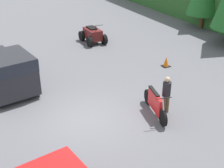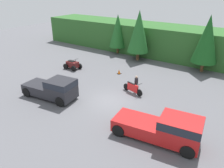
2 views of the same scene
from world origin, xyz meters
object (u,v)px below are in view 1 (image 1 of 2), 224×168
at_px(pickup_truck_second, 3,69).
at_px(traffic_cone, 166,62).
at_px(dirt_bike, 155,103).
at_px(quad_atv, 93,35).
at_px(rider_person, 166,94).

height_order(pickup_truck_second, traffic_cone, pickup_truck_second).
distance_m(dirt_bike, quad_atv, 9.43).
relative_size(dirt_bike, rider_person, 1.43).
xyz_separation_m(quad_atv, traffic_cone, (5.55, 1.86, -0.26)).
distance_m(dirt_bike, rider_person, 0.59).
relative_size(pickup_truck_second, dirt_bike, 2.25).
height_order(pickup_truck_second, dirt_bike, pickup_truck_second).
bearing_deg(rider_person, quad_atv, 168.05).
distance_m(pickup_truck_second, quad_atv, 7.67).
relative_size(pickup_truck_second, quad_atv, 2.60).
bearing_deg(dirt_bike, quad_atv, -175.33).
bearing_deg(quad_atv, rider_person, -6.06).
relative_size(quad_atv, traffic_cone, 3.66).
relative_size(dirt_bike, quad_atv, 1.16).
bearing_deg(traffic_cone, pickup_truck_second, -99.89).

